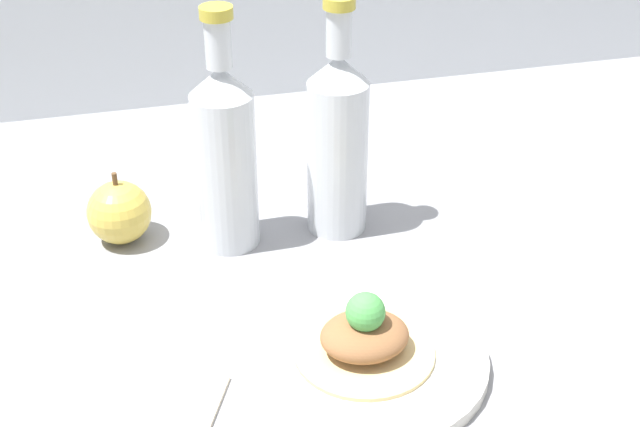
{
  "coord_description": "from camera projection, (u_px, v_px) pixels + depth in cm",
  "views": [
    {
      "loc": [
        -23.62,
        -69.72,
        54.38
      ],
      "look_at": [
        -5.07,
        1.84,
        9.41
      ],
      "focal_mm": 50.0,
      "sensor_mm": 36.0,
      "label": 1
    }
  ],
  "objects": [
    {
      "name": "plate",
      "position": [
        364.0,
        357.0,
        0.81
      ],
      "size": [
        22.72,
        22.72,
        1.61
      ],
      "color": "silver",
      "rests_on": "ground_plane"
    },
    {
      "name": "cider_bottle_right",
      "position": [
        339.0,
        140.0,
        0.97
      ],
      "size": [
        6.71,
        6.71,
        26.9
      ],
      "color": "silver",
      "rests_on": "ground_plane"
    },
    {
      "name": "ground_plane",
      "position": [
        372.0,
        310.0,
        0.92
      ],
      "size": [
        180.0,
        110.0,
        4.0
      ],
      "primitive_type": "cube",
      "color": "gray"
    },
    {
      "name": "napkin",
      "position": [
        117.0,
        420.0,
        0.75
      ],
      "size": [
        20.3,
        19.4,
        0.8
      ],
      "color": "beige",
      "rests_on": "ground_plane"
    },
    {
      "name": "apple",
      "position": [
        119.0,
        212.0,
        0.98
      ],
      "size": [
        7.09,
        7.09,
        8.45
      ],
      "color": "gold",
      "rests_on": "ground_plane"
    },
    {
      "name": "cider_bottle_left",
      "position": [
        225.0,
        153.0,
        0.94
      ],
      "size": [
        6.71,
        6.71,
        26.9
      ],
      "color": "silver",
      "rests_on": "ground_plane"
    },
    {
      "name": "plated_food",
      "position": [
        365.0,
        336.0,
        0.8
      ],
      "size": [
        12.91,
        12.91,
        6.53
      ],
      "color": "#D6BC7F",
      "rests_on": "plate"
    }
  ]
}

